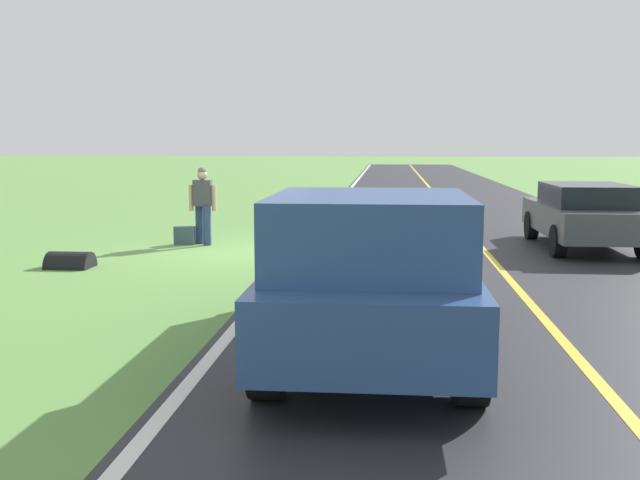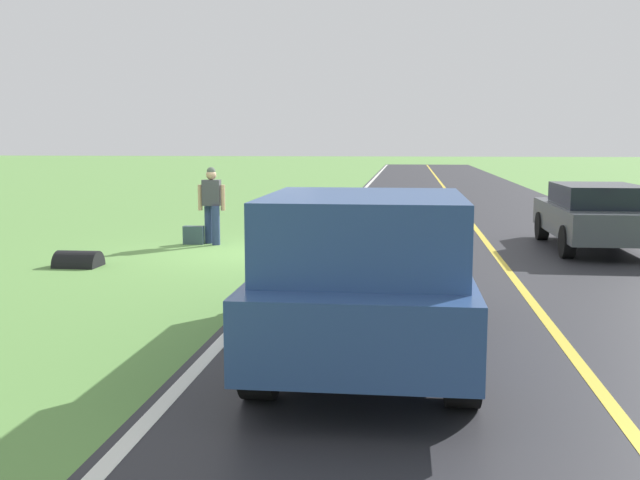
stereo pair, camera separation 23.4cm
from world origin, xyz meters
name	(u,v)px [view 2 (the right image)]	position (x,y,z in m)	size (l,w,h in m)	color
ground_plane	(256,252)	(0.00, 0.00, 0.00)	(200.00, 200.00, 0.00)	#609347
road_surface	(497,256)	(-5.01, 0.00, 0.00)	(8.25, 120.00, 0.00)	#28282D
lane_edge_line	(305,252)	(-1.06, 0.00, 0.01)	(0.16, 117.60, 0.00)	silver
lane_centre_line	(497,256)	(-5.01, 0.00, 0.01)	(0.14, 117.60, 0.00)	gold
hitchhiker_walking	(212,201)	(1.22, -1.07, 0.98)	(0.62, 0.51, 1.75)	navy
suitcase_carried	(194,235)	(1.64, -0.97, 0.21)	(0.20, 0.46, 0.41)	#384C56
pickup_truck_passing	(368,268)	(-2.78, 7.30, 0.97)	(2.12, 5.41, 1.82)	#2D4C84
sedan_near_oncoming	(595,214)	(-7.21, -1.27, 0.75)	(1.93, 4.40, 1.41)	#4C5156
drainage_culvert	(79,267)	(2.90, 2.21, 0.00)	(0.60, 0.60, 0.80)	black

